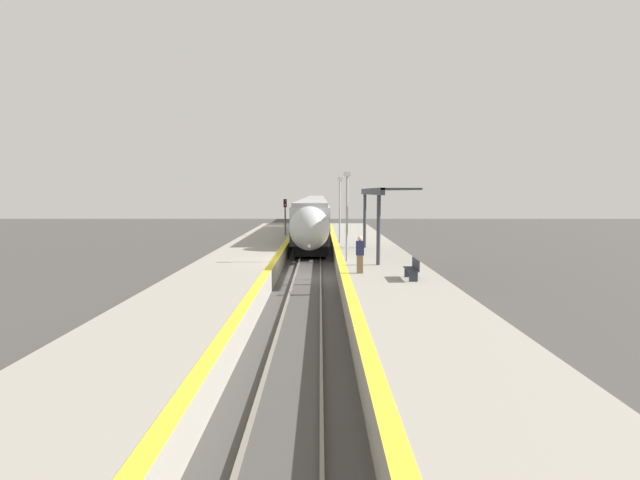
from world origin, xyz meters
name	(u,v)px	position (x,y,z in m)	size (l,w,h in m)	color
ground_plane	(310,278)	(0.00, 0.00, 0.00)	(120.00, 120.00, 0.00)	#423F3D
rail_left	(297,277)	(-0.72, 0.00, 0.07)	(0.08, 90.00, 0.15)	slate
rail_right	(323,277)	(0.72, 0.00, 0.07)	(0.08, 90.00, 0.15)	slate
train	(317,211)	(0.00, 37.25, 2.26)	(2.79, 66.40, 3.96)	black
platform_right	(380,269)	(3.85, 0.00, 0.49)	(4.47, 64.00, 1.00)	gray
platform_left	(240,269)	(-3.82, 0.00, 0.49)	(4.41, 64.00, 1.00)	gray
platform_bench	(415,269)	(4.67, -5.95, 1.46)	(0.44, 1.51, 0.89)	#2D333D
person_waiting	(362,254)	(2.52, -4.33, 1.88)	(0.36, 0.23, 1.72)	#7F6647
railway_signal	(288,217)	(-2.30, 15.75, 2.52)	(0.28, 0.28, 4.10)	#59595E
lamppost_near	(349,210)	(2.13, -0.38, 3.76)	(0.36, 0.20, 4.79)	#9E9EA3
lamppost_mid	(342,205)	(2.13, 9.40, 3.76)	(0.36, 0.20, 4.79)	#9E9EA3
station_canopy	(383,193)	(4.25, 2.22, 4.65)	(2.02, 10.88, 3.93)	#333842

